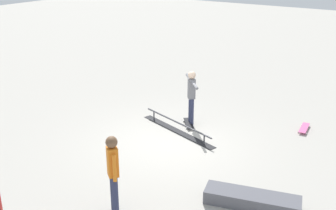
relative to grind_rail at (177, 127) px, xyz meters
name	(u,v)px	position (x,y,z in m)	size (l,w,h in m)	color
ground_plane	(170,142)	(-0.19, 0.70, -0.13)	(60.00, 60.00, 0.00)	#ADA89E
grind_rail	(177,127)	(0.00, 0.00, 0.00)	(2.94, 1.09, 0.31)	black
skate_ledge	(252,200)	(-3.31, 2.30, 0.01)	(1.98, 0.53, 0.29)	#595960
skater_main	(191,94)	(-0.08, -0.65, 0.86)	(1.00, 1.06, 1.71)	#2D3351
skateboard_main	(189,123)	(-0.05, -0.56, -0.06)	(0.67, 0.74, 0.09)	black
bystander_orange_shirt	(113,171)	(-1.07, 4.06, 0.84)	(0.36, 0.30, 1.72)	#2D3351
loose_skateboard_pink	(304,128)	(-3.11, -2.17, -0.06)	(0.33, 0.82, 0.09)	#E05993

